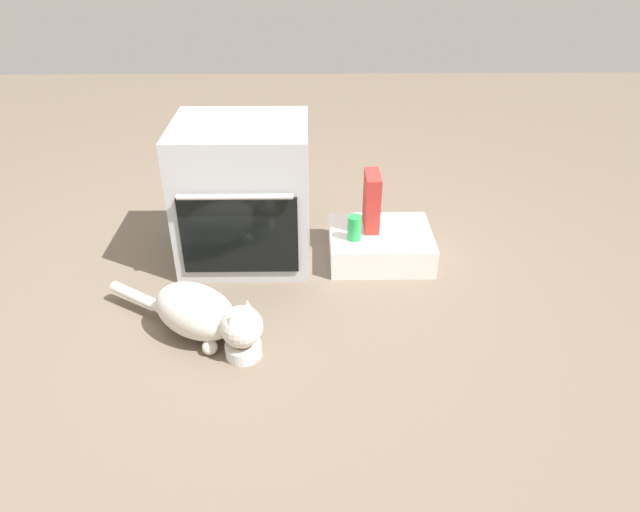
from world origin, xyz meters
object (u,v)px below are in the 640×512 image
at_px(pantry_cabinet, 380,244).
at_px(food_bowl, 243,348).
at_px(soda_can, 354,228).
at_px(cereal_box, 372,201).
at_px(cat, 203,314).
at_px(oven, 244,194).

height_order(pantry_cabinet, food_bowl, pantry_cabinet).
bearing_deg(soda_can, pantry_cabinet, 25.74).
bearing_deg(cereal_box, food_bowl, -125.82).
bearing_deg(food_bowl, cat, 148.40).
bearing_deg(oven, pantry_cabinet, -2.72).
bearing_deg(cat, food_bowl, 0.00).
xyz_separation_m(food_bowl, soda_can, (0.47, 0.65, 0.17)).
distance_m(oven, food_bowl, 0.81).
xyz_separation_m(oven, pantry_cabinet, (0.66, -0.03, -0.27)).
relative_size(oven, soda_can, 5.63).
xyz_separation_m(cat, cereal_box, (0.72, 0.67, 0.16)).
distance_m(pantry_cabinet, soda_can, 0.20).
relative_size(cereal_box, soda_can, 2.33).
distance_m(oven, pantry_cabinet, 0.71).
relative_size(oven, pantry_cabinet, 1.37).
distance_m(pantry_cabinet, food_bowl, 0.94).
bearing_deg(oven, cat, -99.70).
height_order(pantry_cabinet, cereal_box, cereal_box).
height_order(oven, cat, oven).
distance_m(food_bowl, cereal_box, 0.99).
bearing_deg(food_bowl, oven, 93.95).
height_order(cat, cereal_box, cereal_box).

